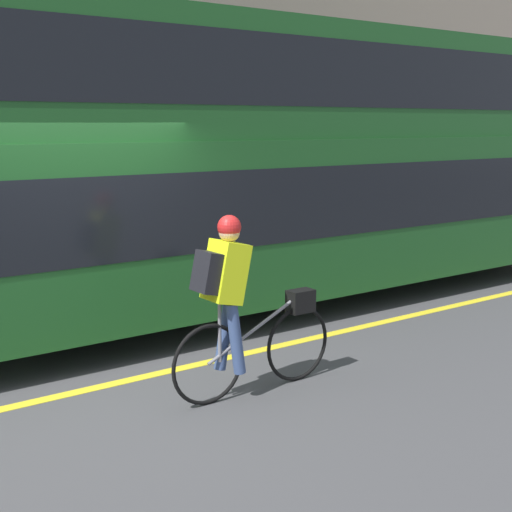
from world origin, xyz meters
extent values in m
plane|color=#424244|center=(0.00, 0.00, 0.00)|extent=(80.00, 80.00, 0.00)
cube|color=yellow|center=(0.00, -0.18, 0.00)|extent=(50.00, 0.14, 0.01)
cylinder|color=black|center=(6.86, 1.44, 0.53)|extent=(1.07, 0.30, 1.07)
cylinder|color=black|center=(0.36, 1.44, 0.53)|extent=(1.07, 0.30, 1.07)
cube|color=#194C1E|center=(3.61, 1.44, 1.31)|extent=(10.47, 2.55, 1.98)
cube|color=black|center=(3.61, 1.44, 1.55)|extent=(10.05, 2.57, 0.87)
cube|color=#194C1E|center=(3.61, 1.44, 3.01)|extent=(10.47, 2.45, 1.42)
cube|color=black|center=(3.61, 1.44, 3.08)|extent=(10.05, 2.47, 0.79)
torus|color=black|center=(1.67, -1.15, 0.37)|extent=(0.75, 0.04, 0.75)
torus|color=black|center=(0.64, -1.15, 0.37)|extent=(0.75, 0.04, 0.75)
cylinder|color=slate|center=(1.15, -1.15, 0.61)|extent=(1.04, 0.03, 0.51)
cylinder|color=slate|center=(0.76, -1.15, 0.65)|extent=(0.03, 0.03, 0.55)
cube|color=black|center=(1.70, -1.15, 0.80)|extent=(0.26, 0.16, 0.22)
cube|color=#D8EA19|center=(0.83, -1.15, 1.19)|extent=(0.37, 0.32, 0.58)
cube|color=black|center=(0.63, -1.15, 1.21)|extent=(0.21, 0.26, 0.38)
cylinder|color=#384C7A|center=(0.87, -1.06, 0.59)|extent=(0.22, 0.11, 0.67)
cylinder|color=#384C7A|center=(0.87, -1.24, 0.59)|extent=(0.20, 0.11, 0.67)
sphere|color=tan|center=(0.87, -1.15, 1.55)|extent=(0.19, 0.19, 0.19)
sphere|color=red|center=(0.87, -1.15, 1.59)|extent=(0.21, 0.21, 0.21)
camera|label=1|loc=(-2.59, -6.31, 2.49)|focal=50.00mm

